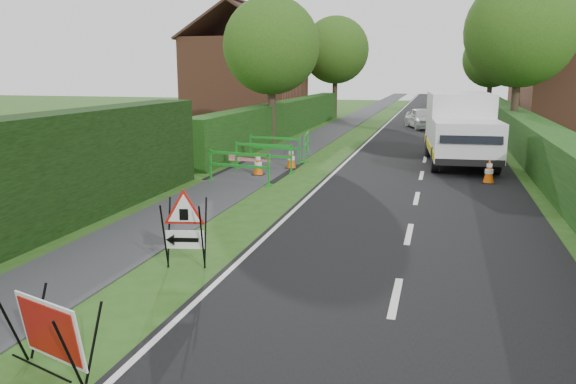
{
  "coord_description": "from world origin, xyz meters",
  "views": [
    {
      "loc": [
        3.02,
        -7.11,
        3.38
      ],
      "look_at": [
        0.12,
        3.54,
        0.99
      ],
      "focal_mm": 35.0,
      "sensor_mm": 36.0,
      "label": 1
    }
  ],
  "objects_px": {
    "red_rect_sign": "(50,332)",
    "hatchback_car": "(422,118)",
    "works_van": "(460,127)",
    "triangle_sign": "(182,223)"
  },
  "relations": [
    {
      "from": "red_rect_sign",
      "to": "hatchback_car",
      "type": "xyz_separation_m",
      "value": [
        3.03,
        29.58,
        0.1
      ]
    },
    {
      "from": "works_van",
      "to": "red_rect_sign",
      "type": "bearing_deg",
      "value": -110.88
    },
    {
      "from": "red_rect_sign",
      "to": "works_van",
      "type": "xyz_separation_m",
      "value": [
        4.8,
        16.56,
        0.85
      ]
    },
    {
      "from": "triangle_sign",
      "to": "hatchback_car",
      "type": "bearing_deg",
      "value": 70.98
    },
    {
      "from": "works_van",
      "to": "hatchback_car",
      "type": "bearing_deg",
      "value": 93.02
    },
    {
      "from": "red_rect_sign",
      "to": "hatchback_car",
      "type": "distance_m",
      "value": 29.74
    },
    {
      "from": "works_van",
      "to": "hatchback_car",
      "type": "relative_size",
      "value": 1.6
    },
    {
      "from": "triangle_sign",
      "to": "works_van",
      "type": "distance_m",
      "value": 13.89
    },
    {
      "from": "red_rect_sign",
      "to": "works_van",
      "type": "height_order",
      "value": "works_van"
    },
    {
      "from": "triangle_sign",
      "to": "works_van",
      "type": "height_order",
      "value": "works_van"
    }
  ]
}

